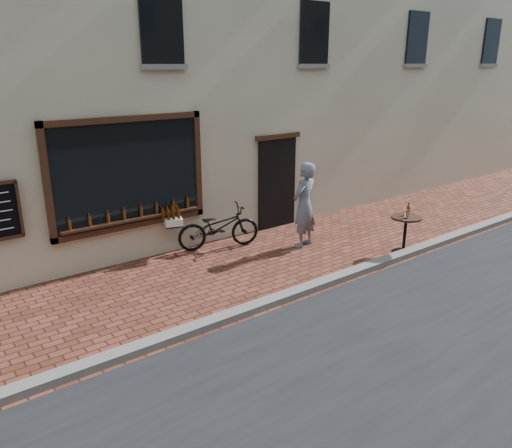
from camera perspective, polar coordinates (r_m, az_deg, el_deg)
ground at (r=9.01m, az=7.02°, el=-8.01°), size 90.00×90.00×0.00m
kerb at (r=9.12m, az=6.16°, el=-7.24°), size 90.00×0.25×0.12m
shop_building at (r=13.56m, az=-13.06°, el=22.06°), size 28.00×6.20×10.00m
cargo_bicycle at (r=10.99m, az=-4.50°, el=-0.32°), size 2.22×1.19×1.02m
bistro_table at (r=11.08m, az=16.71°, el=-0.34°), size 0.65×0.65×1.11m
pedestrian at (r=11.00m, az=5.53°, el=2.17°), size 0.79×0.63×1.90m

